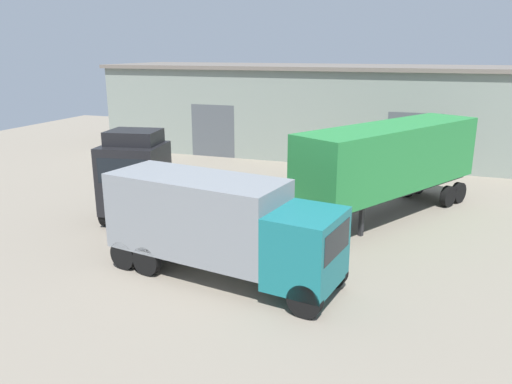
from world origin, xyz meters
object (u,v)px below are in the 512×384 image
(tractor_unit_black, at_px, (140,177))
(gravel_pile, at_px, (144,164))
(container_trailer_green, at_px, (391,159))
(box_truck_teal, at_px, (219,222))

(tractor_unit_black, xyz_separation_m, gravel_pile, (-4.21, 6.95, -1.20))
(container_trailer_green, relative_size, box_truck_teal, 1.26)
(container_trailer_green, bearing_deg, box_truck_teal, 0.42)
(container_trailer_green, distance_m, gravel_pile, 14.89)
(gravel_pile, bearing_deg, box_truck_teal, -48.94)
(box_truck_teal, relative_size, gravel_pile, 1.99)
(tractor_unit_black, relative_size, container_trailer_green, 0.68)
(tractor_unit_black, relative_size, gravel_pile, 1.71)
(tractor_unit_black, height_order, gravel_pile, tractor_unit_black)
(box_truck_teal, bearing_deg, container_trailer_green, 70.23)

